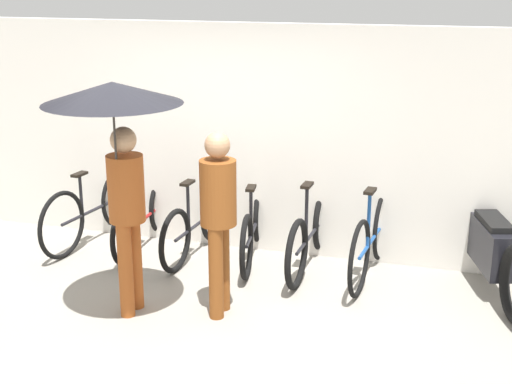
{
  "coord_description": "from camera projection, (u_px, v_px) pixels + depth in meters",
  "views": [
    {
      "loc": [
        2.4,
        -5.1,
        2.96
      ],
      "look_at": [
        0.57,
        0.97,
        1.0
      ],
      "focal_mm": 50.0,
      "sensor_mm": 36.0,
      "label": 1
    }
  ],
  "objects": [
    {
      "name": "back_wall",
      "position": [
        234.0,
        138.0,
        7.73
      ],
      "size": [
        12.32,
        0.12,
        2.47
      ],
      "color": "silver",
      "rests_on": "ground"
    },
    {
      "name": "motorcycle",
      "position": [
        491.0,
        248.0,
        6.88
      ],
      "size": [
        0.83,
        2.1,
        0.92
      ],
      "rotation": [
        0.0,
        0.0,
        1.85
      ],
      "color": "black",
      "rests_on": "ground"
    },
    {
      "name": "parked_bicycle_2",
      "position": [
        196.0,
        224.0,
        7.72
      ],
      "size": [
        0.44,
        1.66,
        1.07
      ],
      "rotation": [
        0.0,
        0.0,
        1.51
      ],
      "color": "black",
      "rests_on": "ground"
    },
    {
      "name": "ground_plane",
      "position": [
        161.0,
        327.0,
        6.2
      ],
      "size": [
        30.0,
        30.0,
        0.0
      ],
      "primitive_type": "plane",
      "color": "gray"
    },
    {
      "name": "pedestrian_center",
      "position": [
        218.0,
        211.0,
        6.18
      ],
      "size": [
        0.32,
        0.32,
        1.67
      ],
      "rotation": [
        0.0,
        0.0,
        3.15
      ],
      "color": "brown",
      "rests_on": "ground"
    },
    {
      "name": "parked_bicycle_4",
      "position": [
        311.0,
        234.0,
        7.37
      ],
      "size": [
        0.44,
        1.77,
        0.99
      ],
      "rotation": [
        0.0,
        0.0,
        1.54
      ],
      "color": "black",
      "rests_on": "ground"
    },
    {
      "name": "pedestrian_leading",
      "position": [
        117.0,
        128.0,
        5.91
      ],
      "size": [
        1.16,
        1.16,
        2.11
      ],
      "rotation": [
        0.0,
        0.0,
        3.12
      ],
      "color": "#9E4C1E",
      "rests_on": "ground"
    },
    {
      "name": "parked_bicycle_5",
      "position": [
        372.0,
        239.0,
        7.16
      ],
      "size": [
        0.44,
        1.76,
        1.08
      ],
      "rotation": [
        0.0,
        0.0,
        1.48
      ],
      "color": "black",
      "rests_on": "ground"
    },
    {
      "name": "parked_bicycle_1",
      "position": [
        144.0,
        217.0,
        7.93
      ],
      "size": [
        0.44,
        1.69,
        1.05
      ],
      "rotation": [
        0.0,
        0.0,
        1.62
      ],
      "color": "black",
      "rests_on": "ground"
    },
    {
      "name": "parked_bicycle_0",
      "position": [
        93.0,
        209.0,
        8.09
      ],
      "size": [
        0.44,
        1.83,
        1.04
      ],
      "rotation": [
        0.0,
        0.0,
        1.44
      ],
      "color": "black",
      "rests_on": "ground"
    },
    {
      "name": "parked_bicycle_3",
      "position": [
        253.0,
        228.0,
        7.6
      ],
      "size": [
        0.47,
        1.66,
        0.99
      ],
      "rotation": [
        0.0,
        0.0,
        1.73
      ],
      "color": "black",
      "rests_on": "ground"
    }
  ]
}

